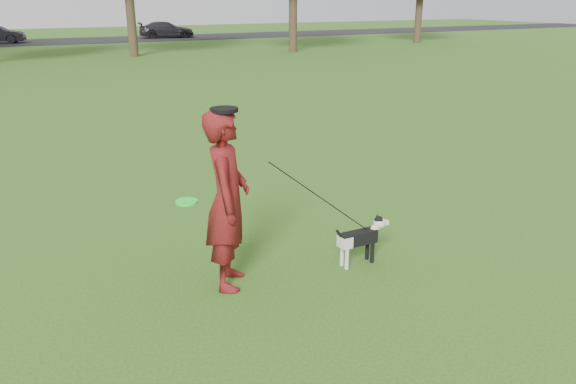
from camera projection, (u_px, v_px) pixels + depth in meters
ground at (313, 272)px, 6.63m from camera, size 120.00×120.00×0.00m
road at (35, 42)px, 40.14m from camera, size 120.00×7.00×0.02m
man at (227, 200)px, 6.05m from camera, size 0.76×0.87×2.00m
dog at (362, 236)px, 6.74m from camera, size 0.77×0.15×0.59m
car_right at (166, 30)px, 44.14m from camera, size 4.48×2.43×1.23m
man_held_items at (320, 198)px, 6.41m from camera, size 2.30×0.41×1.61m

